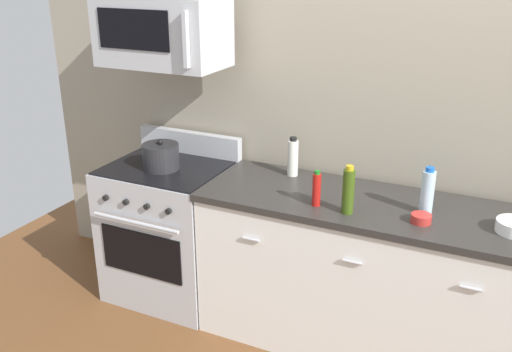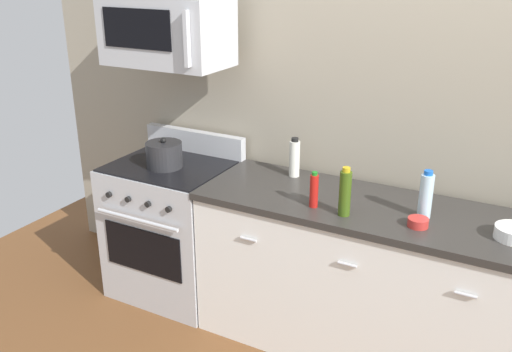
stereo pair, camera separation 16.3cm
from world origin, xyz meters
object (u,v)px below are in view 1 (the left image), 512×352
Objects in this scene: range_oven at (170,230)px; bowl_red_small at (420,218)px; microwave at (163,32)px; bottle_hot_sauce_red at (317,189)px; bottle_vinegar_white at (293,157)px; bottle_olive_oil at (348,191)px; stockpot at (161,156)px; bottle_water_clear at (427,192)px.

range_oven is 10.43× the size of bowl_red_small.
microwave is 1.31m from bottle_hot_sauce_red.
bottle_vinegar_white is 1.22× the size of bottle_hot_sauce_red.
microwave is at bearing -168.97° from bottle_vinegar_white.
bottle_vinegar_white is 0.93× the size of bottle_olive_oil.
bottle_vinegar_white is (0.78, 0.15, -0.72)m from microwave.
range_oven is 5.41× the size of bottle_hot_sauce_red.
bottle_vinegar_white is 0.89m from bowl_red_small.
bottle_water_clear is at bearing 1.39° from stockpot.
bottle_water_clear is (0.37, 0.17, -0.00)m from bottle_olive_oil.
bottle_vinegar_white is at bearing 17.74° from stockpot.
bottle_olive_oil is at bearing -39.73° from bottle_vinegar_white.
bottle_water_clear is at bearing 89.48° from bowl_red_small.
bottle_water_clear is at bearing -2.10° from microwave.
bottle_olive_oil is 1.15× the size of stockpot.
bottle_hot_sauce_red is at bearing 173.56° from bottle_olive_oil.
bowl_red_small is at bearing -2.95° from stockpot.
bottle_water_clear is (1.61, -0.01, 0.57)m from range_oven.
range_oven is at bearing 175.16° from bowl_red_small.
microwave is 3.07× the size of bottle_vinegar_white.
bowl_red_small is 0.45× the size of stockpot.
bottle_hot_sauce_red is at bearing -164.72° from bottle_water_clear.
bottle_olive_oil is at bearing -10.39° from microwave.
microwave reaches higher than bottle_vinegar_white.
range_oven is 4.20× the size of bottle_water_clear.
bottle_vinegar_white is 0.82m from stockpot.
stockpot is (-1.24, 0.13, -0.04)m from bottle_olive_oil.
microwave is 3.76× the size of bottle_hot_sauce_red.
microwave reaches higher than stockpot.
bottle_olive_oil is 0.38m from bowl_red_small.
range_oven is 0.54m from stockpot.
range_oven is 1.71m from bottle_water_clear.
range_oven is at bearing -165.86° from bottle_vinegar_white.
bottle_hot_sauce_red is 0.18m from bottle_olive_oil.
stockpot is at bearing -162.26° from bottle_vinegar_white.
bottle_water_clear is (0.54, 0.15, 0.03)m from bottle_hot_sauce_red.
bottle_vinegar_white is at bearing 127.83° from bottle_hot_sauce_red.
range_oven is 1.21m from bottle_hot_sauce_red.
bottle_hot_sauce_red is 0.55m from bowl_red_small.
range_oven is at bearing 179.49° from bottle_water_clear.
bottle_water_clear is 0.16m from bowl_red_small.
microwave is 7.26× the size of bowl_red_small.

